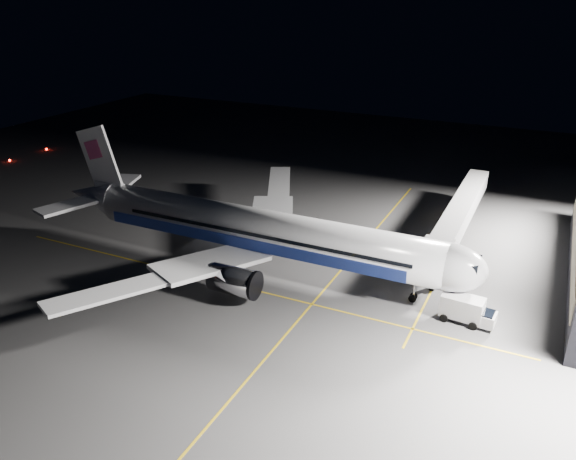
% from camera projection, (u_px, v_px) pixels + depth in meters
% --- Properties ---
extents(ground, '(200.00, 200.00, 0.00)m').
position_uv_depth(ground, '(261.00, 266.00, 75.03)').
color(ground, '#4C4C4F').
rests_on(ground, ground).
extents(guide_line_main, '(0.25, 80.00, 0.01)m').
position_uv_depth(guide_line_main, '(331.00, 282.00, 71.04)').
color(guide_line_main, gold).
rests_on(guide_line_main, ground).
extents(guide_line_cross, '(70.00, 0.25, 0.01)m').
position_uv_depth(guide_line_cross, '(239.00, 286.00, 70.07)').
color(guide_line_cross, gold).
rests_on(guide_line_cross, ground).
extents(guide_line_side, '(0.25, 40.00, 0.01)m').
position_uv_depth(guide_line_side, '(443.00, 268.00, 74.51)').
color(guide_line_side, gold).
rests_on(guide_line_side, ground).
extents(airliner, '(61.48, 54.22, 16.64)m').
position_uv_depth(airliner, '(253.00, 230.00, 73.40)').
color(airliner, silver).
rests_on(airliner, ground).
extents(jet_bridge, '(3.60, 34.40, 6.30)m').
position_uv_depth(jet_bridge, '(458.00, 216.00, 79.35)').
color(jet_bridge, '#B2B2B7').
rests_on(jet_bridge, ground).
extents(service_truck, '(6.09, 3.01, 3.02)m').
position_uv_depth(service_truck, '(467.00, 310.00, 61.94)').
color(service_truck, silver).
rests_on(service_truck, ground).
extents(baggage_tug, '(3.21, 2.90, 1.92)m').
position_uv_depth(baggage_tug, '(229.00, 215.00, 89.62)').
color(baggage_tug, black).
rests_on(baggage_tug, ground).
extents(safety_cone_a, '(0.43, 0.43, 0.64)m').
position_uv_depth(safety_cone_a, '(271.00, 237.00, 83.01)').
color(safety_cone_a, '#FF520A').
rests_on(safety_cone_a, ground).
extents(safety_cone_b, '(0.36, 0.36, 0.54)m').
position_uv_depth(safety_cone_b, '(238.00, 245.00, 80.57)').
color(safety_cone_b, '#FF520A').
rests_on(safety_cone_b, ground).
extents(safety_cone_c, '(0.43, 0.43, 0.64)m').
position_uv_depth(safety_cone_c, '(245.00, 244.00, 80.77)').
color(safety_cone_c, '#FF520A').
rests_on(safety_cone_c, ground).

